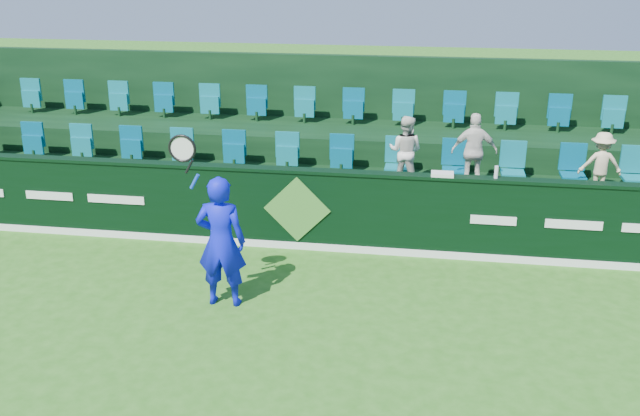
% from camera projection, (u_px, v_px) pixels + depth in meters
% --- Properties ---
extents(ground, '(60.00, 60.00, 0.00)m').
position_uv_depth(ground, '(234.00, 383.00, 8.13)').
color(ground, '#286618').
rests_on(ground, ground).
extents(sponsor_hoarding, '(16.00, 0.25, 1.35)m').
position_uv_depth(sponsor_hoarding, '(298.00, 209.00, 11.61)').
color(sponsor_hoarding, black).
rests_on(sponsor_hoarding, ground).
extents(stand_tier_front, '(16.00, 2.00, 0.80)m').
position_uv_depth(stand_tier_front, '(310.00, 202.00, 12.72)').
color(stand_tier_front, black).
rests_on(stand_tier_front, ground).
extents(stand_tier_back, '(16.00, 1.80, 1.30)m').
position_uv_depth(stand_tier_back, '(326.00, 159.00, 14.40)').
color(stand_tier_back, black).
rests_on(stand_tier_back, ground).
extents(stand_rear, '(16.00, 4.10, 2.60)m').
position_uv_depth(stand_rear, '(329.00, 127.00, 14.62)').
color(stand_rear, black).
rests_on(stand_rear, ground).
extents(seat_row_front, '(13.50, 0.50, 0.60)m').
position_uv_depth(seat_row_front, '(313.00, 158.00, 12.85)').
color(seat_row_front, '#0E6F7A').
rests_on(seat_row_front, stand_tier_front).
extents(seat_row_back, '(13.50, 0.50, 0.60)m').
position_uv_depth(seat_row_back, '(328.00, 110.00, 14.35)').
color(seat_row_back, '#0E6F7A').
rests_on(seat_row_back, stand_tier_back).
extents(tennis_player, '(1.03, 0.47, 2.50)m').
position_uv_depth(tennis_player, '(221.00, 241.00, 9.65)').
color(tennis_player, '#0D14E6').
rests_on(tennis_player, ground).
extents(spectator_left, '(0.69, 0.59, 1.22)m').
position_uv_depth(spectator_left, '(405.00, 151.00, 12.15)').
color(spectator_left, silver).
rests_on(spectator_left, stand_tier_front).
extents(spectator_middle, '(0.78, 0.34, 1.31)m').
position_uv_depth(spectator_middle, '(474.00, 151.00, 11.97)').
color(spectator_middle, silver).
rests_on(spectator_middle, stand_tier_front).
extents(spectator_right, '(0.69, 0.40, 1.06)m').
position_uv_depth(spectator_right, '(601.00, 164.00, 11.70)').
color(spectator_right, beige).
rests_on(spectator_right, stand_tier_front).
extents(towel, '(0.35, 0.23, 0.05)m').
position_uv_depth(towel, '(442.00, 174.00, 11.03)').
color(towel, silver).
rests_on(towel, sponsor_hoarding).
extents(drinks_bottle, '(0.06, 0.06, 0.19)m').
position_uv_depth(drinks_bottle, '(496.00, 172.00, 10.89)').
color(drinks_bottle, silver).
rests_on(drinks_bottle, sponsor_hoarding).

